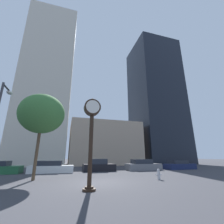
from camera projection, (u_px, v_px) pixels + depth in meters
ground_plane at (98, 183)px, 10.15m from camera, size 200.00×200.00×0.00m
building_tall_tower at (49, 86)px, 35.25m from camera, size 10.21×12.00×35.52m
building_storefront_row at (103, 144)px, 35.09m from camera, size 15.17×12.00×9.04m
building_glass_modern at (155, 100)px, 42.82m from camera, size 11.82×12.00×34.46m
street_clock at (92, 127)px, 8.71m from camera, size 0.98×0.70×5.16m
car_white at (51, 168)px, 16.58m from camera, size 4.73×2.01×1.27m
car_black at (99, 166)px, 18.41m from camera, size 3.88×1.93×1.45m
car_grey at (143, 166)px, 19.73m from camera, size 4.60×1.84×1.38m
car_navy at (179, 165)px, 21.22m from camera, size 4.50×1.96×1.21m
fire_hydrant_far at (159, 174)px, 11.68m from camera, size 0.50×0.22×0.78m
bare_tree at (42, 114)px, 12.64m from camera, size 3.68×3.68×6.85m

